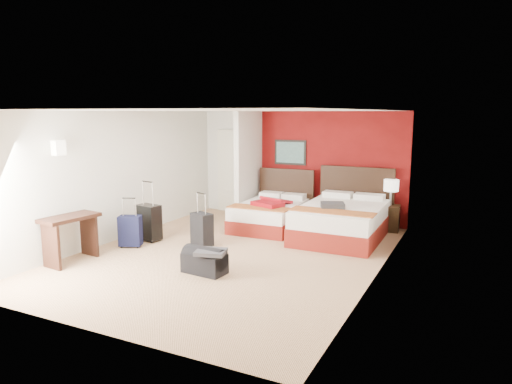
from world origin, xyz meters
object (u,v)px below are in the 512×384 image
Objects in this scene: bed_left at (270,216)px; suitcase_charcoal at (202,231)px; bed_right at (341,222)px; nightstand at (390,218)px; table_lamp at (391,193)px; suitcase_navy at (130,232)px; desk at (71,239)px; suitcase_black at (149,224)px; duffel_bag at (205,262)px; red_suitcase_open at (272,202)px.

suitcase_charcoal is (-0.55, -1.82, 0.03)m from bed_left.
nightstand is (0.75, 1.04, -0.06)m from bed_right.
bed_left is at bearing -159.23° from table_lamp.
suitcase_charcoal is 1.08× the size of suitcase_navy.
table_lamp is 0.58× the size of desk.
table_lamp is 0.81× the size of suitcase_black.
desk reaches higher than duffel_bag.
suitcase_navy reaches higher than bed_left.
table_lamp is 0.98× the size of suitcase_navy.
bed_right reaches higher than suitcase_charcoal.
desk reaches higher than nightstand.
duffel_bag is 0.72× the size of desk.
bed_left is 4.08m from desk.
duffel_bag is (2.00, -0.61, -0.11)m from suitcase_navy.
desk is (-1.47, -1.72, 0.09)m from suitcase_charcoal.
table_lamp is (2.27, 1.00, 0.23)m from red_suitcase_open.
bed_left is 0.82× the size of bed_right.
bed_left is 2.98m from suitcase_navy.
suitcase_black is at bearing -116.16° from red_suitcase_open.
table_lamp is at bearing 41.82° from red_suitcase_open.
bed_left is 2.65× the size of suitcase_black.
nightstand is 0.81× the size of suitcase_black.
bed_right is at bearing 16.67° from red_suitcase_open.
bed_right is 1.28m from nightstand.
bed_right is 3.96× the size of suitcase_navy.
bed_right is at bearing 37.76° from suitcase_black.
suitcase_charcoal is (1.14, 0.12, -0.04)m from suitcase_black.
red_suitcase_open is 2.49m from table_lamp.
bed_left reaches higher than duffel_bag.
red_suitcase_open is 1.56× the size of nightstand.
suitcase_navy is 0.82× the size of duffel_bag.
bed_left is at bearing -165.08° from nightstand.
table_lamp is 0.91× the size of suitcase_charcoal.
nightstand is at bearing 67.06° from duffel_bag.
suitcase_black is at bearing -153.06° from suitcase_charcoal.
bed_right is at bearing 59.00° from suitcase_charcoal.
suitcase_navy is (-4.11, -3.33, -0.54)m from table_lamp.
bed_right is 3.77m from suitcase_black.
suitcase_black is 0.49m from suitcase_navy.
bed_right reaches higher than duffel_bag.
suitcase_charcoal is at bearing 3.78° from suitcase_navy.
red_suitcase_open is (0.10, -0.10, 0.32)m from bed_left.
duffel_bag is at bearing -118.07° from table_lamp.
red_suitcase_open is 2.50m from nightstand.
bed_right is 2.34× the size of desk.
table_lamp is 4.98m from suitcase_black.
suitcase_navy is (-1.18, -0.60, -0.02)m from suitcase_charcoal.
suitcase_black is at bearing 155.84° from duffel_bag.
table_lamp reaches higher than suitcase_navy.
desk reaches higher than bed_left.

